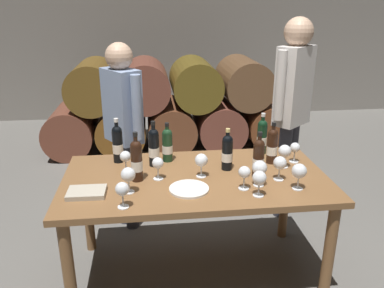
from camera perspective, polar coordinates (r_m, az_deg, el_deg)
ground_plane at (r=2.93m, az=0.48°, el=-18.38°), size 14.00×14.00×0.00m
cellar_back_wall at (r=6.49m, az=-4.26°, el=16.42°), size 10.00×0.24×2.80m
barrel_stack at (r=5.04m, az=-3.17°, el=5.46°), size 3.12×0.90×1.15m
dining_table at (r=2.56m, az=0.52°, el=-6.61°), size 1.70×0.90×0.76m
wine_bottle_0 at (r=2.72m, az=-3.63°, el=-0.07°), size 0.07×0.07×0.28m
wine_bottle_1 at (r=2.65m, az=-5.61°, el=-0.41°), size 0.07×0.07×0.32m
wine_bottle_2 at (r=2.75m, az=-10.84°, el=0.08°), size 0.07×0.07×0.32m
wine_bottle_3 at (r=2.74m, az=11.67°, el=-0.21°), size 0.07×0.07×0.29m
wine_bottle_4 at (r=2.90m, az=10.21°, el=1.13°), size 0.07×0.07×0.31m
wine_bottle_5 at (r=2.51m, az=9.71°, el=-1.97°), size 0.07×0.07×0.30m
wine_bottle_6 at (r=2.44m, az=-8.13°, el=-2.35°), size 0.07×0.07×0.32m
wine_bottle_7 at (r=2.59m, az=5.18°, el=-1.16°), size 0.07×0.07×0.29m
wine_glass_0 at (r=2.80m, az=14.85°, el=-0.63°), size 0.07×0.07×0.14m
wine_glass_1 at (r=2.45m, az=-5.03°, el=-2.92°), size 0.07×0.07×0.15m
wine_glass_2 at (r=2.39m, az=9.87°, el=-3.53°), size 0.09×0.09×0.16m
wine_glass_3 at (r=2.34m, az=7.68°, el=-4.24°), size 0.07×0.07×0.15m
wine_glass_4 at (r=2.15m, az=-10.18°, el=-6.63°), size 0.08×0.08×0.15m
wine_glass_5 at (r=2.30m, az=-9.33°, el=-4.52°), size 0.09×0.09×0.16m
wine_glass_6 at (r=2.27m, az=9.84°, el=-5.01°), size 0.08×0.08×0.16m
wine_glass_7 at (r=2.40m, az=15.42°, el=-3.91°), size 0.09×0.09×0.16m
wine_glass_8 at (r=2.58m, az=-9.73°, el=-1.94°), size 0.07×0.07×0.15m
wine_glass_9 at (r=2.69m, az=13.43°, el=-1.10°), size 0.09×0.09×0.16m
wine_glass_10 at (r=2.49m, az=12.75°, el=-2.81°), size 0.08×0.08×0.16m
wine_glass_11 at (r=2.48m, az=1.37°, el=-2.46°), size 0.08×0.08×0.16m
tasting_notebook at (r=2.37m, az=-15.18°, el=-6.86°), size 0.22×0.16×0.03m
serving_plate at (r=2.35m, az=-0.44°, el=-6.60°), size 0.24×0.24×0.01m
sommelier_presenting at (r=3.34m, az=14.49°, el=6.03°), size 0.40×0.34×1.72m
taster_seated_left at (r=3.13m, az=-10.05°, el=3.13°), size 0.33×0.42×1.54m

